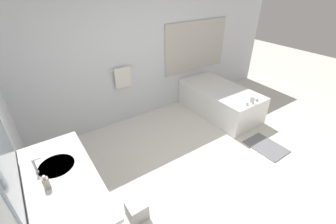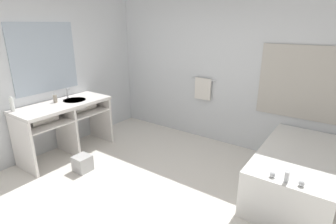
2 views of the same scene
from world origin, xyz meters
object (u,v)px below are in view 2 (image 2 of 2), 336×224
object	(u,v)px
bathtub	(297,171)
soap_dispenser	(55,99)
water_bottle_1	(12,104)
waste_bin	(83,163)

from	to	relation	value
bathtub	soap_dispenser	distance (m)	3.76
soap_dispenser	water_bottle_1	bearing A→B (deg)	-99.50
water_bottle_1	waste_bin	world-z (taller)	water_bottle_1
waste_bin	soap_dispenser	bearing A→B (deg)	167.02
water_bottle_1	waste_bin	size ratio (longest dim) A/B	0.92
bathtub	water_bottle_1	xyz separation A→B (m)	(-3.64, -1.71, 0.68)
bathtub	water_bottle_1	bearing A→B (deg)	-154.92
soap_dispenser	waste_bin	xyz separation A→B (m)	(0.80, -0.19, -0.85)
waste_bin	bathtub	bearing A→B (deg)	24.85
bathtub	waste_bin	world-z (taller)	bathtub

